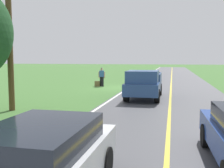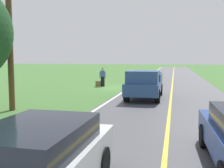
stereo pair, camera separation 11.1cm
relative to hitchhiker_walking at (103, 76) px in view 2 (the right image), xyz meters
The scene contains 9 objects.
ground_plane 2.11m from the hitchhiker_walking, 153.74° to the left, with size 200.00×200.00×0.00m, color #427033.
road_surface 6.37m from the hitchhiker_walking, behind, with size 7.56×120.00×0.00m, color #47474C.
lane_edge_line 2.93m from the hitchhiker_walking, 162.61° to the left, with size 0.16×117.60×0.00m, color silver.
lane_centre_line 6.37m from the hitchhiker_walking, behind, with size 0.14×117.60×0.00m, color gold.
hitchhiker_walking is the anchor object (origin of this frame).
suitcase_carried 0.85m from the hitchhiker_walking, 16.43° to the left, with size 0.20×0.46×0.49m, color brown.
pickup_truck_passing 8.10m from the hitchhiker_walking, 124.51° to the left, with size 2.13×5.41×1.82m.
sedan_ahead_same_lane 19.91m from the hitchhiker_walking, 101.90° to the left, with size 1.93×4.40×1.41m.
utility_pole_roadside 12.48m from the hitchhiker_walking, 83.58° to the left, with size 0.28×0.28×8.29m, color brown.
Camera 2 is at (-4.76, 22.58, 2.53)m, focal length 42.38 mm.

